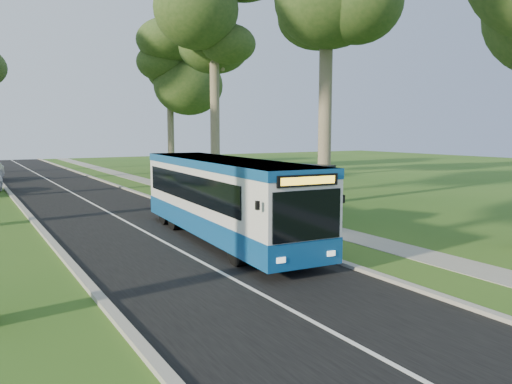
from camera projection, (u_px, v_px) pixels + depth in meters
ground at (266, 238)px, 18.57m from camera, size 120.00×120.00×0.00m
road at (103, 210)px, 25.30m from camera, size 7.00×100.00×0.02m
kerb_east at (168, 203)px, 27.07m from camera, size 0.25×100.00×0.12m
kerb_west at (28, 214)px, 23.51m from camera, size 0.25×100.00×0.12m
centre_line at (103, 209)px, 25.30m from camera, size 0.12×100.00×0.00m
footpath at (218, 200)px, 28.61m from camera, size 1.50×100.00×0.02m
bus at (223, 198)px, 18.13m from camera, size 3.11×11.37×2.98m
bus_stop_sign at (306, 199)px, 16.79m from camera, size 0.15×0.38×2.74m
bus_shelter at (300, 185)px, 19.49m from camera, size 2.77×3.50×2.66m
litter_bin at (204, 199)px, 26.18m from camera, size 0.50×0.50×0.87m
tree_east_c at (214, 21)px, 35.90m from camera, size 5.20×5.20×16.00m
tree_east_d at (170, 71)px, 47.01m from camera, size 5.20×5.20×12.93m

